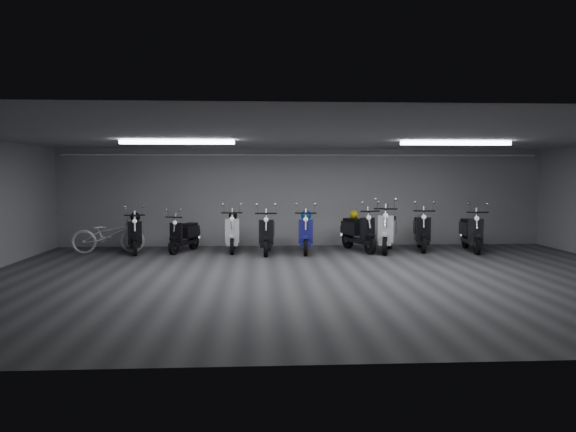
{
  "coord_description": "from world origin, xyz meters",
  "views": [
    {
      "loc": [
        -1.31,
        -10.69,
        2.04
      ],
      "look_at": [
        -0.57,
        2.5,
        1.05
      ],
      "focal_mm": 33.94,
      "sensor_mm": 36.0,
      "label": 1
    }
  ],
  "objects": [
    {
      "name": "ceiling",
      "position": [
        0.0,
        0.0,
        2.8
      ],
      "size": [
        14.0,
        10.0,
        0.01
      ],
      "primitive_type": "cube",
      "color": "gray",
      "rests_on": "ground"
    },
    {
      "name": "conduit",
      "position": [
        0.0,
        4.92,
        2.62
      ],
      "size": [
        13.6,
        0.05,
        0.05
      ],
      "primitive_type": "cylinder",
      "rotation": [
        0.0,
        1.57,
        0.0
      ],
      "color": "white",
      "rests_on": "back_wall"
    },
    {
      "name": "scooter_4",
      "position": [
        -0.05,
        3.49,
        0.68
      ],
      "size": [
        0.78,
        1.87,
        1.35
      ],
      "primitive_type": null,
      "rotation": [
        0.0,
        0.0,
        -0.1
      ],
      "color": "navy",
      "rests_on": "floor"
    },
    {
      "name": "floor",
      "position": [
        0.0,
        0.0,
        -0.01
      ],
      "size": [
        14.0,
        10.0,
        0.01
      ],
      "primitive_type": "cube",
      "color": "#373739",
      "rests_on": "ground"
    },
    {
      "name": "scooter_9",
      "position": [
        4.4,
        3.5,
        0.68
      ],
      "size": [
        0.85,
        1.89,
        1.36
      ],
      "primitive_type": null,
      "rotation": [
        0.0,
        0.0,
        -0.14
      ],
      "color": "black",
      "rests_on": "floor"
    },
    {
      "name": "helmet_3",
      "position": [
        -1.98,
        4.09,
        0.95
      ],
      "size": [
        0.23,
        0.23,
        0.23
      ],
      "primitive_type": "sphere",
      "color": "black",
      "rests_on": "scooter_2"
    },
    {
      "name": "fluor_strip_right",
      "position": [
        3.0,
        1.0,
        2.74
      ],
      "size": [
        2.4,
        0.18,
        0.08
      ],
      "primitive_type": "cube",
      "color": "white",
      "rests_on": "ceiling"
    },
    {
      "name": "scooter_6",
      "position": [
        2.14,
        3.56,
        0.74
      ],
      "size": [
        1.26,
        2.09,
        1.48
      ],
      "primitive_type": null,
      "rotation": [
        0.0,
        0.0,
        -0.32
      ],
      "color": "silver",
      "rests_on": "floor"
    },
    {
      "name": "helmet_2",
      "position": [
        -4.57,
        3.95,
        0.93
      ],
      "size": [
        0.27,
        0.27,
        0.27
      ],
      "primitive_type": "sphere",
      "color": "black",
      "rests_on": "scooter_0"
    },
    {
      "name": "scooter_2",
      "position": [
        -1.98,
        3.84,
        0.67
      ],
      "size": [
        0.62,
        1.81,
        1.34
      ],
      "primitive_type": null,
      "rotation": [
        0.0,
        0.0,
        0.01
      ],
      "color": "silver",
      "rests_on": "floor"
    },
    {
      "name": "scooter_0",
      "position": [
        -4.53,
        3.72,
        0.64
      ],
      "size": [
        0.91,
        1.8,
        1.28
      ],
      "primitive_type": null,
      "rotation": [
        0.0,
        0.0,
        0.2
      ],
      "color": "black",
      "rests_on": "floor"
    },
    {
      "name": "helmet_1",
      "position": [
        -0.02,
        3.74,
        0.98
      ],
      "size": [
        0.28,
        0.28,
        0.28
      ],
      "primitive_type": "sphere",
      "color": "#0E43A0",
      "rests_on": "scooter_4"
    },
    {
      "name": "bicycle",
      "position": [
        -5.23,
        3.73,
        0.59
      ],
      "size": [
        1.9,
        0.92,
        1.18
      ],
      "primitive_type": "imported",
      "rotation": [
        0.0,
        0.0,
        1.73
      ],
      "color": "white",
      "rests_on": "floor"
    },
    {
      "name": "scooter_7",
      "position": [
        3.14,
        3.8,
        0.69
      ],
      "size": [
        0.98,
        1.94,
        1.38
      ],
      "primitive_type": null,
      "rotation": [
        0.0,
        0.0,
        -0.2
      ],
      "color": "black",
      "rests_on": "floor"
    },
    {
      "name": "scooter_1",
      "position": [
        -3.27,
        3.8,
        0.6
      ],
      "size": [
        1.09,
        1.7,
        1.2
      ],
      "primitive_type": null,
      "rotation": [
        0.0,
        0.0,
        -0.37
      ],
      "color": "black",
      "rests_on": "floor"
    },
    {
      "name": "fluor_strip_left",
      "position": [
        -3.0,
        1.0,
        2.74
      ],
      "size": [
        2.4,
        0.18,
        0.08
      ],
      "primitive_type": "cube",
      "color": "white",
      "rests_on": "ceiling"
    },
    {
      "name": "helmet_0",
      "position": [
        1.31,
        3.94,
        0.97
      ],
      "size": [
        0.23,
        0.23,
        0.23
      ],
      "primitive_type": "sphere",
      "color": "#BBA30B",
      "rests_on": "scooter_5"
    },
    {
      "name": "scooter_3",
      "position": [
        -1.07,
        3.42,
        0.68
      ],
      "size": [
        0.73,
        1.86,
        1.36
      ],
      "primitive_type": null,
      "rotation": [
        0.0,
        0.0,
        -0.07
      ],
      "color": "black",
      "rests_on": "floor"
    },
    {
      "name": "front_wall",
      "position": [
        0.0,
        -5.0,
        1.4
      ],
      "size": [
        14.0,
        0.01,
        2.8
      ],
      "primitive_type": "cube",
      "color": "gray",
      "rests_on": "ground"
    },
    {
      "name": "back_wall",
      "position": [
        0.0,
        5.0,
        1.4
      ],
      "size": [
        14.0,
        0.01,
        2.8
      ],
      "primitive_type": "cube",
      "color": "gray",
      "rests_on": "ground"
    },
    {
      "name": "scooter_5",
      "position": [
        1.39,
        3.7,
        0.69
      ],
      "size": [
        1.17,
        1.96,
        1.39
      ],
      "primitive_type": null,
      "rotation": [
        0.0,
        0.0,
        0.32
      ],
      "color": "black",
      "rests_on": "floor"
    }
  ]
}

